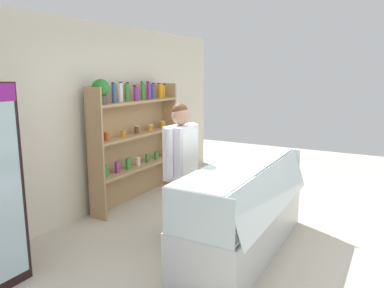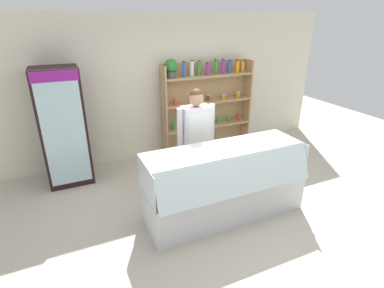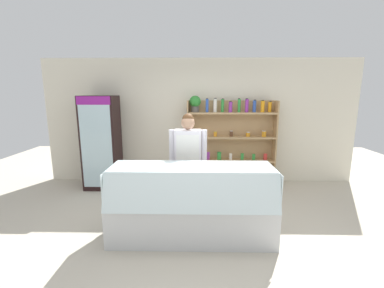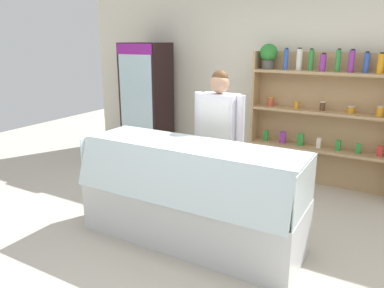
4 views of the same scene
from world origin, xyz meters
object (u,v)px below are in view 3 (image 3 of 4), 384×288
object	(u,v)px
deli_display_case	(192,215)
shop_clerk	(188,155)
shelving_unit	(228,136)
drinks_fridge	(102,143)

from	to	relation	value
deli_display_case	shop_clerk	distance (m)	1.02
shelving_unit	deli_display_case	xyz separation A→B (m)	(-0.74, -2.12, -0.76)
shelving_unit	shop_clerk	xyz separation A→B (m)	(-0.81, -1.36, -0.10)
shop_clerk	shelving_unit	bearing A→B (deg)	59.12
drinks_fridge	shop_clerk	size ratio (longest dim) A/B	1.16
shelving_unit	shop_clerk	distance (m)	1.58
shelving_unit	drinks_fridge	bearing A→B (deg)	-174.96
drinks_fridge	shelving_unit	distance (m)	2.66
shelving_unit	deli_display_case	world-z (taller)	shelving_unit
shelving_unit	deli_display_case	size ratio (longest dim) A/B	0.87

